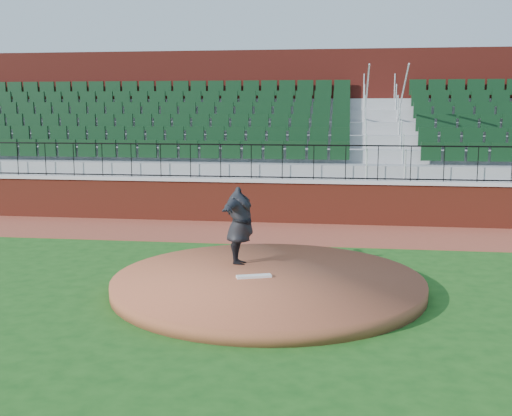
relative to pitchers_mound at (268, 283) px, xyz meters
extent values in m
plane|color=#184A15|center=(-0.44, 0.04, -0.12)|extent=(90.00, 90.00, 0.00)
cube|color=brown|center=(-0.44, 5.44, -0.12)|extent=(34.00, 3.20, 0.01)
cube|color=maroon|center=(-0.44, 7.04, 0.47)|extent=(34.00, 0.35, 1.20)
cube|color=#B7B7B7|center=(-0.44, 7.04, 1.12)|extent=(34.00, 0.45, 0.10)
cube|color=maroon|center=(-0.44, 12.56, 2.62)|extent=(34.00, 0.50, 5.50)
cylinder|color=brown|center=(0.00, 0.00, 0.00)|extent=(5.81, 5.81, 0.25)
cube|color=white|center=(-0.25, -0.08, 0.15)|extent=(0.67, 0.37, 0.04)
imported|color=black|center=(-0.69, 0.92, 0.91)|extent=(0.60, 1.95, 1.57)
camera|label=1|loc=(1.38, -11.30, 3.24)|focal=44.08mm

